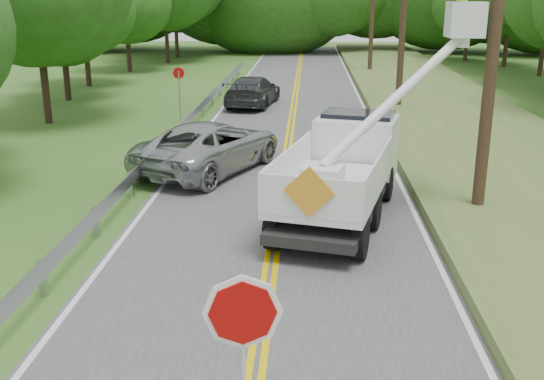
{
  "coord_description": "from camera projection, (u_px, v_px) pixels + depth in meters",
  "views": [
    {
      "loc": [
        0.7,
        -6.31,
        5.33
      ],
      "look_at": [
        0.0,
        6.0,
        1.5
      ],
      "focal_mm": 41.77,
      "sensor_mm": 36.0,
      "label": 1
    }
  ],
  "objects": [
    {
      "name": "road",
      "position": [
        286.0,
        162.0,
        20.98
      ],
      "size": [
        7.2,
        96.0,
        0.03
      ],
      "color": "#444446",
      "rests_on": "ground"
    },
    {
      "name": "guardrail",
      "position": [
        171.0,
        138.0,
        21.91
      ],
      "size": [
        0.18,
        48.0,
        0.77
      ],
      "color": "#999DA2",
      "rests_on": "ground"
    },
    {
      "name": "tall_grass_verge",
      "position": [
        504.0,
        161.0,
        20.56
      ],
      "size": [
        7.0,
        96.0,
        0.3
      ],
      "primitive_type": "cube",
      "color": "#485F2C",
      "rests_on": "ground"
    },
    {
      "name": "bucket_truck",
      "position": [
        356.0,
        153.0,
        16.04
      ],
      "size": [
        4.98,
        6.7,
        6.34
      ],
      "color": "black",
      "rests_on": "road"
    },
    {
      "name": "suv_silver",
      "position": [
        210.0,
        146.0,
        19.69
      ],
      "size": [
        4.67,
        6.21,
        1.57
      ],
      "primitive_type": "imported",
      "rotation": [
        0.0,
        0.0,
        2.72
      ],
      "color": "#A2A5A9",
      "rests_on": "road"
    },
    {
      "name": "suv_darkgrey",
      "position": [
        253.0,
        91.0,
        31.3
      ],
      "size": [
        2.73,
        5.25,
        1.45
      ],
      "primitive_type": "imported",
      "rotation": [
        0.0,
        0.0,
        3.0
      ],
      "color": "#34373B",
      "rests_on": "road"
    },
    {
      "name": "stop_sign_permanent",
      "position": [
        179.0,
        86.0,
        26.94
      ],
      "size": [
        0.5,
        0.15,
        2.39
      ],
      "color": "#999DA2",
      "rests_on": "ground"
    }
  ]
}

